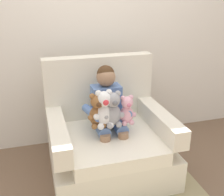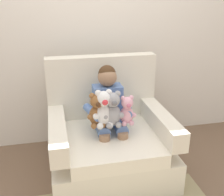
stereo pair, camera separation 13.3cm
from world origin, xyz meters
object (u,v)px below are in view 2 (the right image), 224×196
plush_brown (97,111)px  plush_white (104,110)px  plush_grey (113,110)px  plush_pink (127,111)px  armchair (109,140)px  seated_child (109,108)px

plush_brown → plush_white: bearing=-23.0°
plush_grey → plush_brown: 0.13m
plush_pink → plush_brown: plush_brown is taller
armchair → plush_white: bearing=-117.8°
armchair → plush_brown: (-0.12, -0.11, 0.36)m
seated_child → plush_grey: (-0.00, -0.16, 0.04)m
plush_grey → plush_pink: bearing=25.1°
plush_grey → plush_brown: plush_grey is taller
plush_pink → plush_grey: plush_grey is taller
armchair → seated_child: bearing=68.1°
armchair → plush_grey: size_ratio=3.36×
seated_child → plush_brown: seated_child is taller
plush_grey → plush_white: size_ratio=0.95×
plush_pink → plush_white: 0.20m
plush_grey → seated_child: bearing=110.6°
armchair → plush_white: armchair is taller
plush_grey → plush_white: bearing=-165.6°
plush_pink → plush_brown: bearing=-175.1°
plush_pink → plush_brown: (-0.25, 0.02, 0.02)m
seated_child → plush_white: bearing=-112.4°
plush_brown → seated_child: bearing=41.1°
seated_child → plush_white: seated_child is taller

